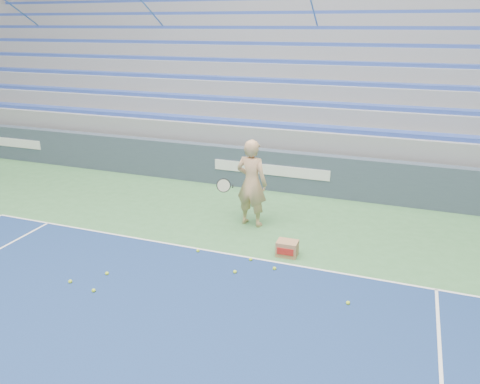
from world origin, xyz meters
TOP-DOWN VIEW (x-y plane):
  - sponsor_barrier at (0.00, 15.88)m, footprint 30.00×0.32m
  - bleachers at (0.00, 21.60)m, footprint 31.00×9.15m
  - tennis_player at (0.24, 13.44)m, footprint 0.99×0.90m
  - ball_box at (1.39, 12.25)m, footprint 0.41×0.32m
  - tennis_ball_0 at (1.32, 11.60)m, footprint 0.07×0.07m
  - tennis_ball_1 at (0.80, 11.78)m, footprint 0.07×0.07m
  - tennis_ball_2 at (2.76, 10.92)m, footprint 0.07×0.07m
  - tennis_ball_3 at (-0.31, 11.77)m, footprint 0.07×0.07m
  - tennis_ball_4 at (-1.47, 10.38)m, footprint 0.07×0.07m
  - tennis_ball_5 at (0.68, 11.23)m, footprint 0.07×0.07m
  - tennis_ball_6 at (-1.34, 9.82)m, footprint 0.07×0.07m
  - tennis_ball_7 at (-1.91, 9.92)m, footprint 0.07×0.07m

SIDE VIEW (x-z plane):
  - tennis_ball_0 at x=1.32m, z-range 0.00..0.07m
  - tennis_ball_1 at x=0.80m, z-range 0.00..0.07m
  - tennis_ball_2 at x=2.76m, z-range 0.00..0.07m
  - tennis_ball_3 at x=-0.31m, z-range 0.00..0.07m
  - tennis_ball_4 at x=-1.47m, z-range 0.00..0.07m
  - tennis_ball_5 at x=0.68m, z-range 0.00..0.07m
  - tennis_ball_6 at x=-1.34m, z-range 0.00..0.07m
  - tennis_ball_7 at x=-1.91m, z-range 0.00..0.07m
  - ball_box at x=1.39m, z-range 0.00..0.30m
  - sponsor_barrier at x=0.00m, z-range 0.00..1.10m
  - tennis_player at x=0.24m, z-range 0.00..1.97m
  - bleachers at x=0.00m, z-range -1.29..6.01m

